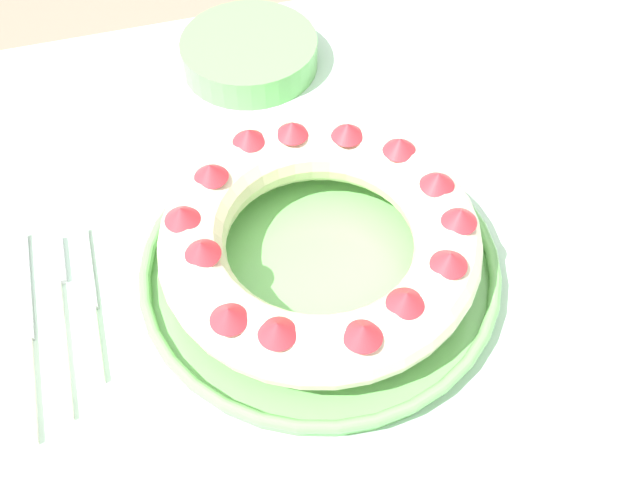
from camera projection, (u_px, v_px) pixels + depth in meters
dining_table at (309, 342)px, 0.82m from camera, size 1.49×0.97×0.78m
serving_dish at (320, 268)px, 0.75m from camera, size 0.36×0.36×0.03m
bundt_cake at (320, 239)px, 0.71m from camera, size 0.31×0.31×0.08m
fork at (57, 308)px, 0.73m from camera, size 0.02×0.21×0.01m
serving_knife at (24, 345)px, 0.70m from camera, size 0.02×0.24×0.01m
cake_knife at (88, 313)px, 0.73m from camera, size 0.02×0.19×0.01m
side_bowl at (249, 53)px, 0.95m from camera, size 0.17×0.17×0.04m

